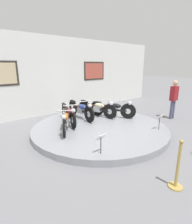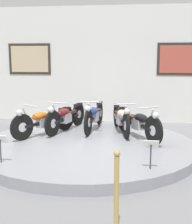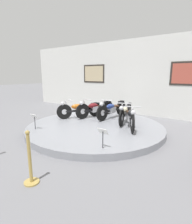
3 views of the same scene
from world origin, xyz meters
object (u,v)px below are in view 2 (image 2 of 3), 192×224
at_px(motorcycle_cream, 121,118).
at_px(motorcycle_black, 138,122).
at_px(motorcycle_maroon, 65,116).
at_px(info_placard_front_left, 0,143).
at_px(motorcycle_blue, 94,115).
at_px(motorcycle_orange, 43,120).
at_px(info_placard_front_centre, 151,148).
at_px(stanchion_post_right_of_entry, 116,206).

xyz_separation_m(motorcycle_cream, motorcycle_black, (0.43, -0.52, 0.00)).
xyz_separation_m(motorcycle_maroon, info_placard_front_left, (-0.61, -2.56, -0.01)).
bearing_deg(motorcycle_blue, info_placard_front_left, -115.63).
bearing_deg(motorcycle_maroon, motorcycle_orange, -129.48).
height_order(motorcycle_black, info_placard_front_left, motorcycle_black).
distance_m(motorcycle_cream, info_placard_front_centre, 2.63).
xyz_separation_m(motorcycle_maroon, motorcycle_blue, (0.71, 0.20, 0.01)).
xyz_separation_m(motorcycle_cream, info_placard_front_left, (-2.04, -2.56, -0.01)).
xyz_separation_m(motorcycle_blue, stanchion_post_right_of_entry, (0.86, -4.47, -0.25)).
bearing_deg(info_placard_front_left, motorcycle_cream, 51.43).
height_order(motorcycle_orange, motorcycle_maroon, motorcycle_maroon).
relative_size(motorcycle_blue, info_placard_front_left, 3.91).
relative_size(motorcycle_black, stanchion_post_right_of_entry, 1.70).
distance_m(motorcycle_orange, motorcycle_black, 2.28).
relative_size(motorcycle_blue, motorcycle_cream, 1.03).
distance_m(motorcycle_black, info_placard_front_centre, 2.05).
bearing_deg(motorcycle_orange, motorcycle_maroon, 50.52).
bearing_deg(motorcycle_orange, motorcycle_black, 0.00).
distance_m(motorcycle_cream, motorcycle_black, 0.67).
height_order(motorcycle_blue, motorcycle_cream, motorcycle_blue).
distance_m(motorcycle_blue, motorcycle_black, 1.35).
xyz_separation_m(motorcycle_maroon, stanchion_post_right_of_entry, (1.57, -4.27, -0.23)).
relative_size(motorcycle_cream, info_placard_front_left, 3.78).
xyz_separation_m(motorcycle_black, stanchion_post_right_of_entry, (-0.29, -3.75, -0.24)).
bearing_deg(motorcycle_blue, info_placard_front_centre, -64.25).
distance_m(motorcycle_cream, stanchion_post_right_of_entry, 4.28).
bearing_deg(motorcycle_orange, motorcycle_blue, 32.32).
distance_m(info_placard_front_centre, stanchion_post_right_of_entry, 1.79).
relative_size(motorcycle_blue, motorcycle_black, 1.15).
distance_m(motorcycle_maroon, info_placard_front_left, 2.63).
bearing_deg(info_placard_front_centre, motorcycle_orange, 140.41).
relative_size(motorcycle_orange, motorcycle_black, 0.95).
distance_m(motorcycle_orange, info_placard_front_centre, 3.20).
bearing_deg(stanchion_post_right_of_entry, info_placard_front_centre, 74.42).
bearing_deg(motorcycle_cream, info_placard_front_left, -128.57).
xyz_separation_m(info_placard_front_left, stanchion_post_right_of_entry, (2.18, -1.71, -0.22)).
xyz_separation_m(motorcycle_black, info_placard_front_centre, (0.19, -2.04, -0.02)).
xyz_separation_m(motorcycle_maroon, info_placard_front_centre, (2.04, -2.56, -0.01)).
distance_m(motorcycle_blue, motorcycle_cream, 0.74).
distance_m(motorcycle_maroon, motorcycle_cream, 1.43).
bearing_deg(motorcycle_blue, motorcycle_black, -32.21).
height_order(motorcycle_cream, info_placard_front_left, motorcycle_cream).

